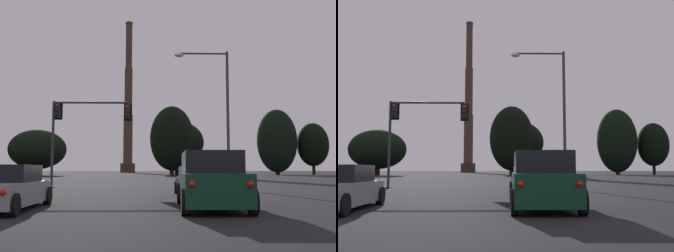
# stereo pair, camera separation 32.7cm
# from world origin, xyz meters

# --- Properties ---
(suv_right_lane_second) EXTENTS (2.19, 4.94, 1.86)m
(suv_right_lane_second) POSITION_xyz_m (3.36, 13.20, 0.90)
(suv_right_lane_second) COLOR #0F3823
(suv_right_lane_second) RESTS_ON ground_plane
(sedan_right_lane_front) EXTENTS (2.10, 4.75, 1.43)m
(sedan_right_lane_front) POSITION_xyz_m (3.54, 19.58, 0.67)
(sedan_right_lane_front) COLOR black
(sedan_right_lane_front) RESTS_ON ground_plane
(traffic_light_overhead_left) EXTENTS (5.65, 0.50, 6.02)m
(traffic_light_overhead_left) POSITION_xyz_m (-3.84, 27.49, 4.62)
(traffic_light_overhead_left) COLOR #2D2D30
(traffic_light_overhead_left) RESTS_ON ground_plane
(street_lamp) EXTENTS (3.73, 0.36, 9.38)m
(street_lamp) POSITION_xyz_m (5.81, 26.55, 5.74)
(street_lamp) COLOR #38383A
(street_lamp) RESTS_ON ground_plane
(smokestack) EXTENTS (5.73, 5.73, 60.30)m
(smokestack) POSITION_xyz_m (-10.12, 153.64, 23.59)
(smokestack) COLOR #3C2B22
(smokestack) RESTS_ON ground_plane
(treeline_far_right) EXTENTS (7.22, 6.50, 12.01)m
(treeline_far_right) POSITION_xyz_m (37.65, 90.46, 6.97)
(treeline_far_right) COLOR black
(treeline_far_right) RESTS_ON ground_plane
(treeline_left_mid) EXTENTS (12.15, 10.94, 9.76)m
(treeline_left_mid) POSITION_xyz_m (-24.12, 84.85, 5.52)
(treeline_left_mid) COLOR black
(treeline_left_mid) RESTS_ON ground_plane
(treeline_far_left) EXTENTS (9.15, 8.24, 15.10)m
(treeline_far_left) POSITION_xyz_m (29.09, 90.00, 7.80)
(treeline_far_left) COLOR black
(treeline_far_left) RESTS_ON ground_plane
(treeline_center_left) EXTENTS (11.36, 10.22, 11.58)m
(treeline_center_left) POSITION_xyz_m (5.77, 83.95, 6.95)
(treeline_center_left) COLOR black
(treeline_center_left) RESTS_ON ground_plane
(treeline_center_right) EXTENTS (9.04, 8.14, 14.33)m
(treeline_center_right) POSITION_xyz_m (4.49, 81.04, 7.65)
(treeline_center_right) COLOR black
(treeline_center_right) RESTS_ON ground_plane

